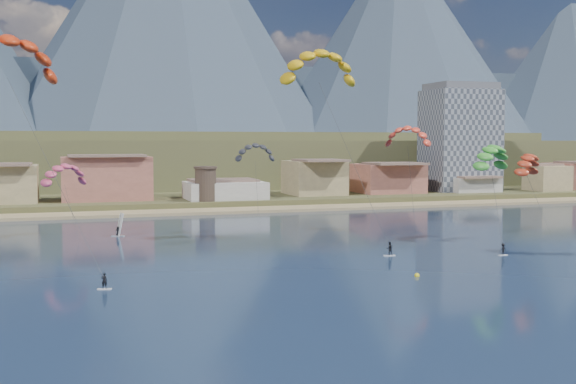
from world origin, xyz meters
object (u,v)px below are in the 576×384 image
at_px(watchtower, 206,183).
at_px(kitesurfer_yellow, 319,63).
at_px(kitesurfer_green, 491,154).
at_px(windsurfer, 119,229).
at_px(kitesurfer_red, 7,51).
at_px(apartment_tower, 460,138).
at_px(buoy, 417,276).

distance_m(watchtower, kitesurfer_yellow, 67.77).
bearing_deg(kitesurfer_green, windsurfer, 156.58).
xyz_separation_m(kitesurfer_red, kitesurfer_yellow, (46.19, 14.16, 1.66)).
height_order(watchtower, kitesurfer_yellow, kitesurfer_yellow).
bearing_deg(watchtower, windsurfer, -118.69).
xyz_separation_m(apartment_tower, kitesurfer_green, (-45.58, -84.10, -3.21)).
bearing_deg(buoy, kitesurfer_green, 42.05).
height_order(kitesurfer_red, buoy, kitesurfer_red).
height_order(apartment_tower, kitesurfer_green, apartment_tower).
distance_m(windsurfer, buoy, 59.02).
relative_size(watchtower, buoy, 13.39).
bearing_deg(watchtower, kitesurfer_green, -63.84).
height_order(kitesurfer_red, kitesurfer_green, kitesurfer_red).
relative_size(windsurfer, buoy, 6.41).
distance_m(apartment_tower, kitesurfer_green, 95.71).
height_order(watchtower, windsurfer, watchtower).
bearing_deg(kitesurfer_red, kitesurfer_green, 5.74).
xyz_separation_m(kitesurfer_green, windsurfer, (-58.83, 25.49, -13.30)).
relative_size(kitesurfer_red, windsurfer, 7.88).
xyz_separation_m(apartment_tower, windsurfer, (-104.41, -58.61, -16.51)).
xyz_separation_m(kitesurfer_red, kitesurfer_green, (74.30, 7.47, -13.18)).
relative_size(kitesurfer_yellow, kitesurfer_green, 1.72).
height_order(apartment_tower, buoy, apartment_tower).
bearing_deg(watchtower, kitesurfer_red, -117.21).
distance_m(apartment_tower, kitesurfer_yellow, 107.50).
bearing_deg(windsurfer, kitesurfer_red, -115.14).
bearing_deg(buoy, watchtower, 94.89).
bearing_deg(kitesurfer_yellow, buoy, -86.77).
xyz_separation_m(watchtower, windsurfer, (-24.41, -44.61, -5.06)).
relative_size(kitesurfer_yellow, windsurfer, 8.25).
distance_m(kitesurfer_yellow, buoy, 42.35).
relative_size(kitesurfer_red, buoy, 50.55).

